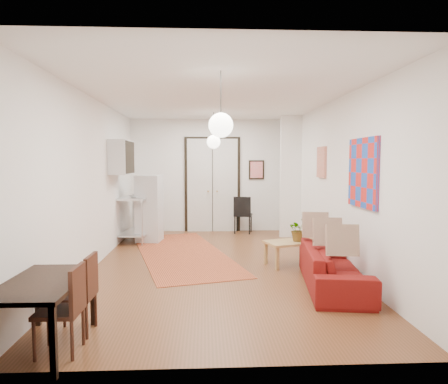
{
  "coord_description": "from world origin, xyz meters",
  "views": [
    {
      "loc": [
        -0.2,
        -6.88,
        1.81
      ],
      "look_at": [
        0.16,
        0.47,
        1.25
      ],
      "focal_mm": 32.0,
      "sensor_mm": 36.0,
      "label": 1
    }
  ],
  "objects_px": {
    "kitchen_counter": "(137,211)",
    "fridge": "(149,208)",
    "dining_table": "(43,288)",
    "black_side_chair": "(243,211)",
    "dining_chair_far": "(62,301)",
    "sofa": "(333,267)",
    "coffee_table": "(293,244)",
    "dining_chair_near": "(77,286)"
  },
  "relations": [
    {
      "from": "kitchen_counter",
      "to": "fridge",
      "type": "bearing_deg",
      "value": -18.09
    },
    {
      "from": "dining_table",
      "to": "black_side_chair",
      "type": "relative_size",
      "value": 1.3
    },
    {
      "from": "fridge",
      "to": "dining_table",
      "type": "distance_m",
      "value": 5.24
    },
    {
      "from": "kitchen_counter",
      "to": "dining_chair_far",
      "type": "height_order",
      "value": "kitchen_counter"
    },
    {
      "from": "sofa",
      "to": "black_side_chair",
      "type": "xyz_separation_m",
      "value": [
        -0.88,
        4.56,
        0.26
      ]
    },
    {
      "from": "fridge",
      "to": "coffee_table",
      "type": "bearing_deg",
      "value": -30.27
    },
    {
      "from": "sofa",
      "to": "dining_chair_far",
      "type": "xyz_separation_m",
      "value": [
        -3.22,
        -1.75,
        0.19
      ]
    },
    {
      "from": "kitchen_counter",
      "to": "dining_table",
      "type": "distance_m",
      "value": 5.37
    },
    {
      "from": "dining_table",
      "to": "dining_chair_far",
      "type": "distance_m",
      "value": 0.21
    },
    {
      "from": "coffee_table",
      "to": "kitchen_counter",
      "type": "relative_size",
      "value": 0.76
    },
    {
      "from": "sofa",
      "to": "fridge",
      "type": "relative_size",
      "value": 1.32
    },
    {
      "from": "dining_chair_far",
      "to": "kitchen_counter",
      "type": "bearing_deg",
      "value": -177.39
    },
    {
      "from": "kitchen_counter",
      "to": "dining_chair_far",
      "type": "relative_size",
      "value": 1.68
    },
    {
      "from": "kitchen_counter",
      "to": "dining_table",
      "type": "bearing_deg",
      "value": -82.01
    },
    {
      "from": "sofa",
      "to": "dining_chair_near",
      "type": "xyz_separation_m",
      "value": [
        -3.22,
        -1.3,
        0.19
      ]
    },
    {
      "from": "sofa",
      "to": "dining_chair_near",
      "type": "bearing_deg",
      "value": 120.03
    },
    {
      "from": "sofa",
      "to": "dining_chair_near",
      "type": "height_order",
      "value": "dining_chair_near"
    },
    {
      "from": "kitchen_counter",
      "to": "sofa",
      "type": "bearing_deg",
      "value": -38.93
    },
    {
      "from": "kitchen_counter",
      "to": "dining_chair_far",
      "type": "distance_m",
      "value": 5.39
    },
    {
      "from": "dining_chair_near",
      "to": "kitchen_counter",
      "type": "bearing_deg",
      "value": -177.22
    },
    {
      "from": "dining_chair_near",
      "to": "black_side_chair",
      "type": "distance_m",
      "value": 6.31
    },
    {
      "from": "fridge",
      "to": "black_side_chair",
      "type": "height_order",
      "value": "fridge"
    },
    {
      "from": "kitchen_counter",
      "to": "dining_table",
      "type": "height_order",
      "value": "kitchen_counter"
    },
    {
      "from": "fridge",
      "to": "dining_chair_near",
      "type": "bearing_deg",
      "value": -83.35
    },
    {
      "from": "sofa",
      "to": "kitchen_counter",
      "type": "distance_m",
      "value": 4.99
    },
    {
      "from": "coffee_table",
      "to": "fridge",
      "type": "distance_m",
      "value": 3.59
    },
    {
      "from": "sofa",
      "to": "coffee_table",
      "type": "distance_m",
      "value": 1.32
    },
    {
      "from": "kitchen_counter",
      "to": "dining_table",
      "type": "xyz_separation_m",
      "value": [
        -0.0,
        -5.37,
        -0.08
      ]
    },
    {
      "from": "kitchen_counter",
      "to": "fridge",
      "type": "relative_size",
      "value": 0.93
    },
    {
      "from": "sofa",
      "to": "dining_table",
      "type": "xyz_separation_m",
      "value": [
        -3.4,
        -1.73,
        0.31
      ]
    },
    {
      "from": "coffee_table",
      "to": "black_side_chair",
      "type": "xyz_separation_m",
      "value": [
        -0.57,
        3.27,
        0.18
      ]
    },
    {
      "from": "dining_chair_near",
      "to": "dining_chair_far",
      "type": "height_order",
      "value": "same"
    },
    {
      "from": "fridge",
      "to": "dining_chair_far",
      "type": "distance_m",
      "value": 5.25
    },
    {
      "from": "sofa",
      "to": "fridge",
      "type": "xyz_separation_m",
      "value": [
        -3.11,
        3.49,
        0.46
      ]
    },
    {
      "from": "dining_chair_far",
      "to": "black_side_chair",
      "type": "bearing_deg",
      "value": 160.34
    },
    {
      "from": "dining_chair_far",
      "to": "coffee_table",
      "type": "bearing_deg",
      "value": 136.88
    },
    {
      "from": "fridge",
      "to": "dining_table",
      "type": "height_order",
      "value": "fridge"
    },
    {
      "from": "kitchen_counter",
      "to": "fridge",
      "type": "height_order",
      "value": "fridge"
    },
    {
      "from": "coffee_table",
      "to": "dining_chair_far",
      "type": "bearing_deg",
      "value": -133.87
    },
    {
      "from": "coffee_table",
      "to": "fridge",
      "type": "bearing_deg",
      "value": 141.73
    },
    {
      "from": "dining_table",
      "to": "dining_chair_near",
      "type": "height_order",
      "value": "dining_chair_near"
    },
    {
      "from": "sofa",
      "to": "dining_table",
      "type": "distance_m",
      "value": 3.83
    }
  ]
}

